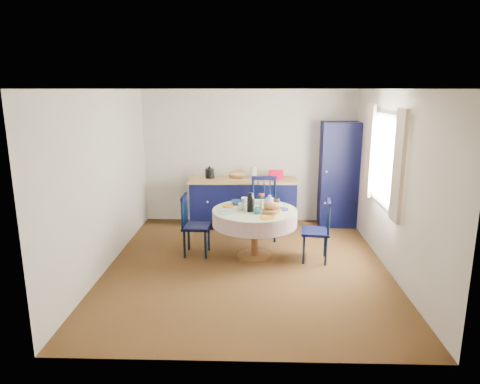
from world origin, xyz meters
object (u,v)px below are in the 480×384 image
at_px(pantry_cabinet, 339,174).
at_px(chair_right, 318,230).
at_px(mug_b, 257,211).
at_px(mug_c, 276,202).
at_px(cobalt_bowl, 239,203).
at_px(chair_left, 194,225).
at_px(chair_far, 264,208).
at_px(kitchen_counter, 243,202).
at_px(mug_d, 245,201).
at_px(dining_table, 255,218).
at_px(mug_a, 242,206).

distance_m(pantry_cabinet, chair_right, 1.93).
height_order(pantry_cabinet, mug_b, pantry_cabinet).
bearing_deg(pantry_cabinet, mug_b, -127.14).
xyz_separation_m(pantry_cabinet, mug_c, (-1.23, -1.42, -0.15)).
distance_m(chair_right, cobalt_bowl, 1.27).
relative_size(chair_left, mug_b, 9.39).
distance_m(pantry_cabinet, cobalt_bowl, 2.30).
xyz_separation_m(mug_b, mug_c, (0.30, 0.49, 0.01)).
xyz_separation_m(pantry_cabinet, chair_far, (-1.39, -0.77, -0.44)).
distance_m(kitchen_counter, chair_left, 1.64).
height_order(pantry_cabinet, mug_c, pantry_cabinet).
bearing_deg(chair_far, mug_b, -94.88).
bearing_deg(mug_c, cobalt_bowl, -179.41).
height_order(mug_c, mug_d, mug_c).
relative_size(dining_table, mug_d, 11.41).
bearing_deg(mug_c, chair_right, -29.45).
height_order(kitchen_counter, dining_table, kitchen_counter).
bearing_deg(chair_left, mug_b, -107.33).
bearing_deg(chair_left, chair_right, -93.54).
bearing_deg(dining_table, mug_c, 41.76).
bearing_deg(mug_d, cobalt_bowl, -152.35).
bearing_deg(chair_right, mug_b, -73.78).
bearing_deg(kitchen_counter, dining_table, -83.18).
relative_size(dining_table, mug_a, 9.96).
height_order(chair_right, mug_d, chair_right).
height_order(pantry_cabinet, cobalt_bowl, pantry_cabinet).
distance_m(chair_right, mug_a, 1.17).
relative_size(mug_a, mug_d, 1.15).
bearing_deg(chair_right, mug_a, -86.32).
relative_size(chair_right, mug_c, 7.08).
xyz_separation_m(kitchen_counter, dining_table, (0.22, -1.60, 0.18)).
relative_size(mug_b, cobalt_bowl, 0.42).
height_order(dining_table, cobalt_bowl, dining_table).
bearing_deg(kitchen_counter, mug_b, -83.51).
bearing_deg(dining_table, cobalt_bowl, 132.76).
bearing_deg(chair_left, pantry_cabinet, -55.29).
height_order(kitchen_counter, mug_d, kitchen_counter).
bearing_deg(mug_a, mug_d, 85.14).
height_order(mug_a, cobalt_bowl, mug_a).
height_order(kitchen_counter, chair_far, kitchen_counter).
height_order(chair_far, cobalt_bowl, chair_far).
bearing_deg(dining_table, chair_right, -4.00).
distance_m(kitchen_counter, cobalt_bowl, 1.37).
height_order(dining_table, mug_d, dining_table).
distance_m(chair_left, mug_c, 1.31).
height_order(chair_left, mug_c, chair_left).
xyz_separation_m(kitchen_counter, chair_right, (1.15, -1.67, 0.01)).
height_order(pantry_cabinet, chair_right, pantry_cabinet).
bearing_deg(mug_a, chair_left, 170.14).
distance_m(chair_right, mug_d, 1.21).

